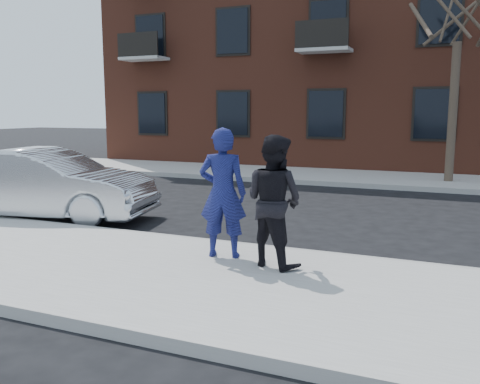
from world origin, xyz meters
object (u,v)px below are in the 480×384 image
at_px(man_peacoat, 274,201).
at_px(silver_sedan, 46,184).
at_px(street_tree, 460,1).
at_px(man_hoodie, 223,193).

bearing_deg(man_peacoat, silver_sedan, 2.94).
distance_m(street_tree, silver_sedan, 12.67).
height_order(silver_sedan, man_peacoat, man_peacoat).
bearing_deg(silver_sedan, man_hoodie, -118.97).
height_order(man_hoodie, man_peacoat, man_hoodie).
xyz_separation_m(street_tree, man_peacoat, (-2.16, -10.38, -4.45)).
bearing_deg(street_tree, man_peacoat, -101.78).
relative_size(man_hoodie, man_peacoat, 1.05).
height_order(street_tree, man_peacoat, street_tree).
bearing_deg(street_tree, man_hoodie, -106.29).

